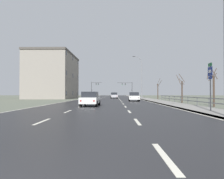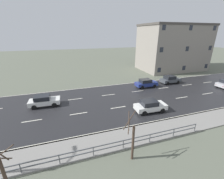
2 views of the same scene
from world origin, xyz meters
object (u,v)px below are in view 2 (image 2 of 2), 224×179
car_far_right (146,83)px  car_distant (150,106)px  car_far_left (44,101)px  car_near_left (170,79)px  brick_building (173,47)px

car_far_right → car_distant: size_ratio=0.98×
car_distant → car_far_left: bearing=-111.7°
car_far_left → car_distant: bearing=67.4°
car_near_left → car_distant: (8.93, -10.15, 0.00)m
car_near_left → car_far_left: bearing=-85.2°
car_far_left → car_near_left: bearing=98.9°
car_far_left → car_far_right: 17.73m
brick_building → car_far_right: bearing=-51.7°
brick_building → car_distant: bearing=-43.3°
car_near_left → brick_building: bearing=139.6°
car_far_right → car_far_left: bearing=-82.2°
car_near_left → brick_building: size_ratio=0.24×
car_near_left → car_far_right: bearing=-87.4°
car_distant → brick_building: brick_building is taller
car_far_left → car_near_left: (-2.95, 23.43, 0.00)m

